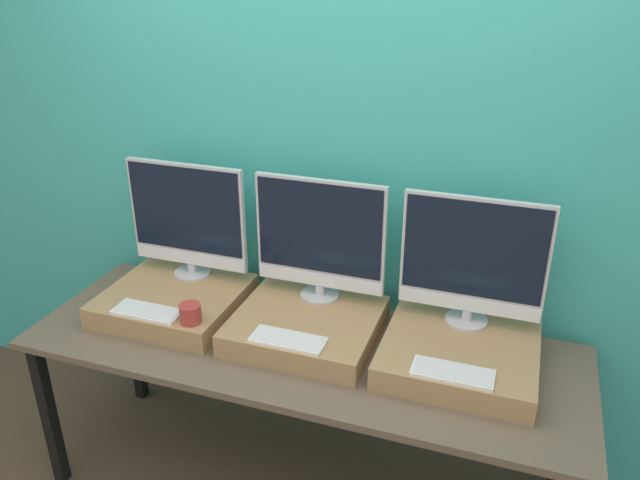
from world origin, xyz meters
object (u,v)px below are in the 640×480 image
monitor_center (320,238)px  keyboard_center (288,340)px  keyboard_left (147,311)px  monitor_left (187,218)px  monitor_right (473,260)px  mug (190,313)px  keyboard_right (453,372)px

monitor_center → keyboard_center: bearing=-90.0°
keyboard_left → monitor_center: (0.61, 0.36, 0.26)m
keyboard_left → keyboard_center: size_ratio=1.00×
monitor_left → monitor_right: bearing=0.0°
monitor_center → keyboard_center: (0.00, -0.36, -0.26)m
keyboard_left → mug: bearing=0.0°
monitor_center → keyboard_left: bearing=-149.5°
mug → keyboard_left: bearing=-180.0°
monitor_center → keyboard_center: 0.44m
monitor_center → monitor_right: 0.61m
mug → keyboard_right: bearing=-0.0°
monitor_left → keyboard_right: size_ratio=1.94×
mug → keyboard_center: mug is taller
keyboard_right → keyboard_left: bearing=180.0°
keyboard_left → monitor_center: 0.75m
mug → keyboard_right: 1.02m
mug → monitor_right: bearing=19.4°
keyboard_center → monitor_right: monitor_right is taller
monitor_right → monitor_left: bearing=180.0°
mug → keyboard_center: size_ratio=0.31×
mug → monitor_center: monitor_center is taller
monitor_left → keyboard_right: monitor_left is taller
monitor_left → keyboard_left: monitor_left is taller
monitor_right → monitor_center: bearing=180.0°
monitor_right → keyboard_center: bearing=-149.5°
keyboard_left → monitor_right: size_ratio=0.52×
mug → keyboard_right: size_ratio=0.31×
keyboard_center → monitor_center: bearing=90.0°
monitor_left → keyboard_right: 1.29m
keyboard_right → monitor_right: bearing=90.0°
monitor_right → keyboard_right: bearing=-90.0°
keyboard_left → monitor_center: bearing=30.5°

